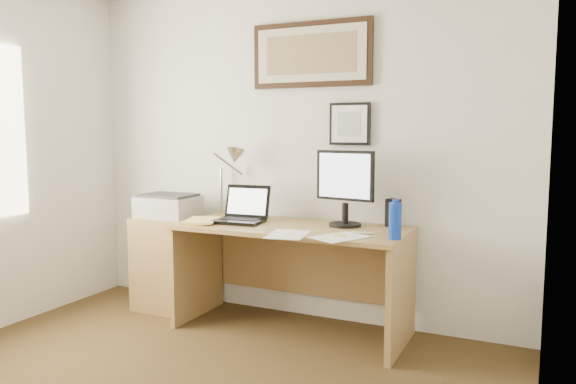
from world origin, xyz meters
The scene contains 18 objects.
wall_back centered at (0.00, 2.00, 1.25)m, with size 3.50×0.02×2.50m, color silver.
wall_right centered at (1.75, 0.00, 1.25)m, with size 0.02×4.00×2.50m, color silver.
side_cabinet centered at (-0.92, 1.68, 0.36)m, with size 0.50×0.40×0.73m, color olive.
water_bottle centered at (0.92, 1.47, 0.86)m, with size 0.08×0.08×0.22m, color #0D33B5.
bottle_cap centered at (0.92, 1.47, 0.98)m, with size 0.04×0.04×0.02m, color #0D33B5.
speaker centered at (0.80, 1.90, 0.85)m, with size 0.08×0.07×0.19m, color black.
paper_sheet_a centered at (0.27, 1.33, 0.75)m, with size 0.24×0.34×0.00m, color white.
paper_sheet_b centered at (0.60, 1.37, 0.75)m, with size 0.23×0.33×0.00m, color white.
sticky_pad centered at (0.58, 1.43, 0.76)m, with size 0.08×0.08×0.01m, color #E2DD6B.
marker_pen centered at (0.69, 1.54, 0.76)m, with size 0.02×0.02×0.14m, color white.
book centered at (-0.59, 1.45, 0.76)m, with size 0.22×0.30×0.02m, color #F2D271.
desk centered at (0.15, 1.72, 0.51)m, with size 1.60×0.70×0.75m.
laptop centered at (-0.24, 1.63, 0.81)m, with size 0.36×0.32×0.26m.
lcd_monitor centered at (0.49, 1.77, 1.04)m, with size 0.42×0.22×0.52m.
printer centered at (-0.94, 1.70, 0.82)m, with size 0.44×0.34×0.18m.
desk_lamp centered at (-0.41, 1.81, 1.19)m, with size 0.29×0.27×0.53m.
picture_large centered at (0.15, 1.97, 1.95)m, with size 0.92×0.04×0.47m.
picture_small centered at (0.45, 1.97, 1.45)m, with size 0.30×0.03×0.30m.
Camera 1 is at (1.76, -1.83, 1.41)m, focal length 35.00 mm.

